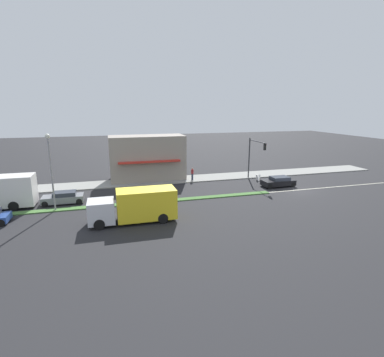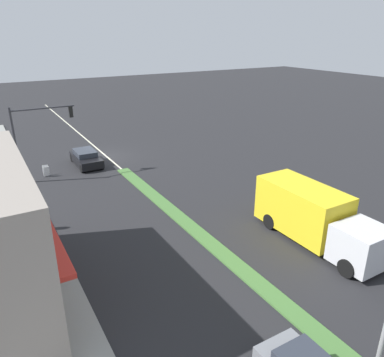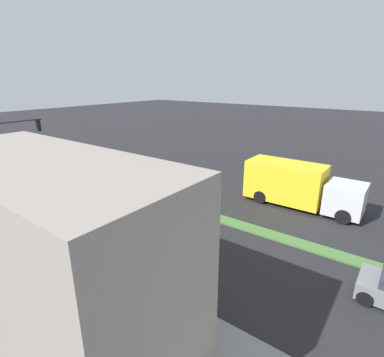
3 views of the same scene
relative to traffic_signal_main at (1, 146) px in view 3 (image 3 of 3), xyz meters
The scene contains 9 objects.
ground_plane 16.87m from the traffic_signal_main, 111.91° to the left, with size 160.00×160.00×0.00m, color #232326.
sidewalk_right 16.44m from the traffic_signal_main, 79.64° to the left, with size 4.00×73.00×0.12m, color gray.
lane_marking_center 7.77m from the traffic_signal_main, 155.63° to the right, with size 0.16×60.00×0.01m, color beige.
building_corner_store 14.61m from the traffic_signal_main, 72.77° to the left, with size 4.87×10.08×5.98m.
traffic_signal_main is the anchor object (origin of this frame).
pedestrian 8.89m from the traffic_signal_main, 76.87° to the left, with size 0.34×0.34×1.69m.
warning_aframe_sign 3.54m from the traffic_signal_main, 130.88° to the right, with size 0.45×0.53×0.84m.
delivery_truck 20.46m from the traffic_signal_main, 123.20° to the left, with size 2.44×7.50×2.87m.
suv_black 5.35m from the traffic_signal_main, 158.42° to the right, with size 1.87×4.11×1.27m.
Camera 3 is at (14.47, 25.36, 8.28)m, focal length 28.00 mm.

